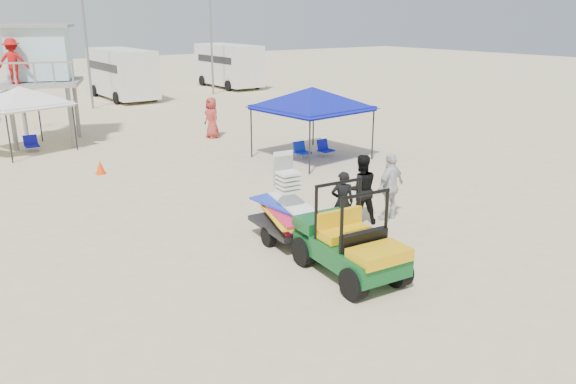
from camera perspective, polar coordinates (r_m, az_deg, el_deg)
ground at (r=11.55m, az=6.69°, el=-10.28°), size 140.00×140.00×0.00m
utility_cart at (r=11.95m, az=6.36°, el=-4.48°), size 1.50×2.68×1.96m
surf_trailer at (r=13.69m, az=-0.10°, el=-1.90°), size 1.42×2.40×2.00m
man_left at (r=14.36m, az=5.54°, el=-1.05°), size 0.71×0.65×1.63m
man_mid at (r=15.04m, az=7.40°, el=0.28°), size 1.14×1.04×1.90m
man_right at (r=15.44m, az=10.35°, el=0.54°), size 1.16×0.66×1.87m
lifeguard_tower at (r=26.50m, az=-24.23°, el=12.31°), size 3.97×3.97×4.91m
canopy_blue at (r=21.68m, az=2.47°, el=10.24°), size 3.84×3.84×3.18m
canopy_white_a at (r=25.24m, az=-25.57°, el=9.47°), size 3.62×3.62×3.13m
umbrella_b at (r=30.45m, az=-24.48°, el=7.53°), size 2.37×2.40×1.84m
cone_near at (r=20.93m, az=-18.54°, el=2.42°), size 0.34×0.34×0.50m
beach_chair_a at (r=25.65m, az=-24.63°, el=4.53°), size 0.57×0.61×0.64m
beach_chair_b at (r=22.56m, az=3.72°, el=4.51°), size 0.60×0.64×0.64m
beach_chair_c at (r=22.15m, az=1.34°, el=4.30°), size 0.56×0.59×0.64m
rv_mid_right at (r=39.84m, az=-16.53°, el=11.64°), size 2.64×7.00×3.25m
rv_far_right at (r=44.90m, az=-6.06°, el=12.82°), size 2.64×6.60×3.25m
light_pole_left at (r=35.95m, az=-19.83°, el=14.31°), size 0.14×0.14×8.00m
light_pole_right at (r=40.72m, az=-7.81°, el=15.40°), size 0.14×0.14×8.00m
distant_beachgoers at (r=25.26m, az=-24.91°, el=5.58°), size 15.01×4.57×1.85m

